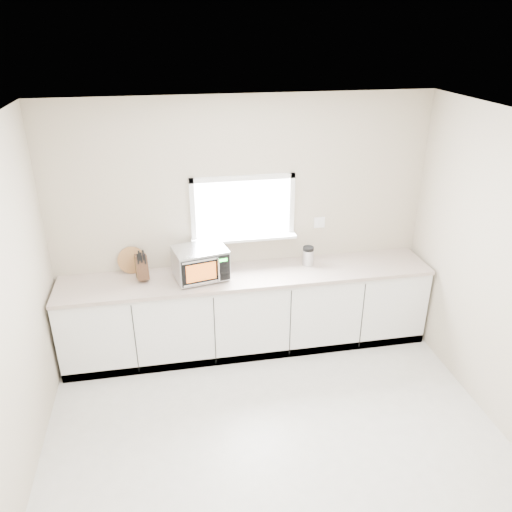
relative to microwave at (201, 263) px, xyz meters
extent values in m
plane|color=beige|center=(0.49, -1.69, -1.09)|extent=(4.00, 4.00, 0.00)
cube|color=#BAA994|center=(0.49, 0.31, 0.26)|extent=(4.00, 0.02, 2.70)
cube|color=white|center=(0.49, 0.30, 0.46)|extent=(1.00, 0.02, 0.60)
cube|color=white|center=(0.49, 0.23, 0.14)|extent=(1.12, 0.16, 0.03)
cube|color=white|center=(0.49, 0.28, 0.78)|extent=(1.10, 0.04, 0.05)
cube|color=white|center=(0.49, 0.28, 0.13)|extent=(1.10, 0.04, 0.05)
cube|color=white|center=(-0.03, 0.28, 0.46)|extent=(0.05, 0.04, 0.70)
cube|color=white|center=(1.02, 0.28, 0.46)|extent=(0.05, 0.04, 0.70)
cube|color=white|center=(1.34, 0.30, 0.23)|extent=(0.12, 0.01, 0.12)
cube|color=white|center=(0.49, 0.01, -0.65)|extent=(3.92, 0.60, 0.88)
cube|color=#B5A395|center=(0.49, 0.00, -0.19)|extent=(3.92, 0.64, 0.04)
cylinder|color=black|center=(-0.18, -0.19, -0.17)|extent=(0.02, 0.02, 0.02)
cylinder|color=black|center=(-0.24, 0.11, -0.17)|extent=(0.02, 0.02, 0.02)
cylinder|color=black|center=(0.24, -0.10, -0.17)|extent=(0.02, 0.02, 0.02)
cylinder|color=black|center=(0.18, 0.20, -0.17)|extent=(0.02, 0.02, 0.02)
cube|color=#B8BAC0|center=(0.00, 0.01, 0.00)|extent=(0.58, 0.49, 0.31)
cube|color=black|center=(0.04, -0.19, 0.00)|extent=(0.49, 0.11, 0.27)
cube|color=orange|center=(-0.01, -0.21, 0.00)|extent=(0.30, 0.07, 0.19)
cylinder|color=silver|center=(0.17, -0.19, 0.00)|extent=(0.02, 0.02, 0.24)
cube|color=black|center=(0.21, -0.16, 0.00)|extent=(0.12, 0.03, 0.27)
cube|color=#19FF33|center=(0.21, -0.17, 0.09)|extent=(0.09, 0.02, 0.03)
cube|color=silver|center=(0.00, 0.01, 0.15)|extent=(0.58, 0.49, 0.01)
cube|color=#4A331A|center=(-0.59, 0.08, -0.03)|extent=(0.15, 0.26, 0.29)
cube|color=black|center=(-0.62, 0.01, 0.09)|extent=(0.02, 0.05, 0.11)
cube|color=black|center=(-0.58, 0.02, 0.10)|extent=(0.02, 0.05, 0.11)
cube|color=black|center=(-0.55, 0.02, 0.08)|extent=(0.02, 0.05, 0.11)
cube|color=black|center=(-0.60, 0.02, 0.12)|extent=(0.02, 0.05, 0.11)
cube|color=black|center=(-0.56, 0.02, 0.12)|extent=(0.02, 0.05, 0.11)
cylinder|color=#9C673C|center=(-0.70, 0.25, -0.03)|extent=(0.29, 0.07, 0.29)
cylinder|color=#B8BAC0|center=(1.17, 0.10, -0.09)|extent=(0.14, 0.14, 0.17)
cylinder|color=black|center=(1.17, 0.10, 0.02)|extent=(0.14, 0.14, 0.04)
camera|label=1|loc=(-0.28, -4.59, 2.23)|focal=35.00mm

